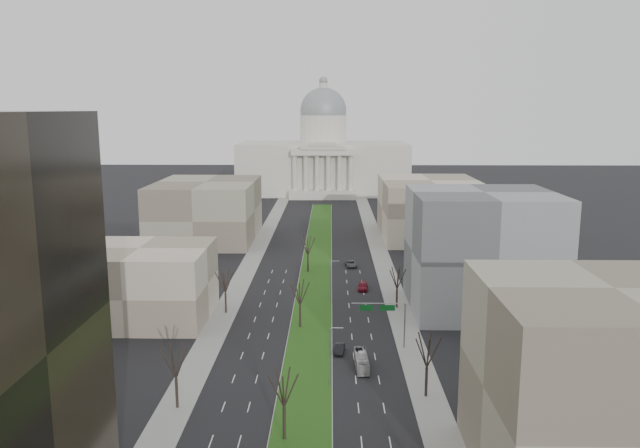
# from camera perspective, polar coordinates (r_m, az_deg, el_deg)

# --- Properties ---
(ground) EXTENTS (600.00, 600.00, 0.00)m
(ground) POSITION_cam_1_polar(r_m,az_deg,el_deg) (155.91, -0.38, -4.43)
(ground) COLOR black
(ground) RESTS_ON ground
(median) EXTENTS (8.00, 222.03, 0.20)m
(median) POSITION_cam_1_polar(r_m,az_deg,el_deg) (154.91, -0.38, -4.49)
(median) COLOR #999993
(median) RESTS_ON ground
(sidewalk_left) EXTENTS (5.00, 330.00, 0.15)m
(sidewalk_left) POSITION_cam_1_polar(r_m,az_deg,el_deg) (133.53, -8.22, -7.09)
(sidewalk_left) COLOR gray
(sidewalk_left) RESTS_ON ground
(sidewalk_right) EXTENTS (5.00, 330.00, 0.15)m
(sidewalk_right) POSITION_cam_1_polar(r_m,az_deg,el_deg) (132.58, 7.01, -7.19)
(sidewalk_right) COLOR gray
(sidewalk_right) RESTS_ON ground
(capitol) EXTENTS (80.00, 46.00, 55.00)m
(capitol) POSITION_cam_1_polar(r_m,az_deg,el_deg) (301.14, 0.30, 5.97)
(capitol) COLOR beige
(capitol) RESTS_ON ground
(building_beige_left) EXTENTS (26.00, 22.00, 14.00)m
(building_beige_left) POSITION_cam_1_polar(r_m,az_deg,el_deg) (125.72, -16.05, -5.23)
(building_beige_left) COLOR gray
(building_beige_left) RESTS_ON ground
(building_tan_right) EXTENTS (26.00, 24.00, 22.00)m
(building_tan_right) POSITION_cam_1_polar(r_m,az_deg,el_deg) (75.07, 24.65, -13.41)
(building_tan_right) COLOR #7B6F5E
(building_tan_right) RESTS_ON ground
(building_grey_right) EXTENTS (28.00, 26.00, 24.00)m
(building_grey_right) POSITION_cam_1_polar(r_m,az_deg,el_deg) (129.42, 14.55, -2.42)
(building_grey_right) COLOR #5B5E60
(building_grey_right) RESTS_ON ground
(building_far_left) EXTENTS (30.00, 40.00, 18.00)m
(building_far_left) POSITION_cam_1_polar(r_m,az_deg,el_deg) (196.95, -10.33, 1.23)
(building_far_left) COLOR #7B6F5E
(building_far_left) RESTS_ON ground
(building_far_right) EXTENTS (30.00, 40.00, 18.00)m
(building_far_right) POSITION_cam_1_polar(r_m,az_deg,el_deg) (200.54, 9.98, 1.41)
(building_far_right) COLOR gray
(building_far_right) RESTS_ON ground
(tree_left_mid) EXTENTS (5.40, 5.40, 9.72)m
(tree_left_mid) POSITION_cam_1_polar(r_m,az_deg,el_deg) (87.83, -13.09, -12.00)
(tree_left_mid) COLOR black
(tree_left_mid) RESTS_ON ground
(tree_left_far) EXTENTS (5.28, 5.28, 9.50)m
(tree_left_far) POSITION_cam_1_polar(r_m,az_deg,el_deg) (124.95, -8.67, -5.10)
(tree_left_far) COLOR black
(tree_left_far) RESTS_ON ground
(tree_right_mid) EXTENTS (5.52, 5.52, 9.94)m
(tree_right_mid) POSITION_cam_1_polar(r_m,az_deg,el_deg) (90.00, 9.79, -11.21)
(tree_right_mid) COLOR black
(tree_right_mid) RESTS_ON ground
(tree_right_far) EXTENTS (5.04, 5.04, 9.07)m
(tree_right_far) POSITION_cam_1_polar(r_m,az_deg,el_deg) (127.86, 7.08, -4.84)
(tree_right_far) COLOR black
(tree_right_far) RESTS_ON ground
(tree_median_a) EXTENTS (5.40, 5.40, 9.72)m
(tree_median_a) POSITION_cam_1_polar(r_m,az_deg,el_deg) (78.23, -3.33, -14.64)
(tree_median_a) COLOR black
(tree_median_a) RESTS_ON ground
(tree_median_b) EXTENTS (5.40, 5.40, 9.72)m
(tree_median_b) POSITION_cam_1_polar(r_m,az_deg,el_deg) (115.61, -1.85, -6.19)
(tree_median_b) COLOR black
(tree_median_b) RESTS_ON ground
(tree_median_c) EXTENTS (5.40, 5.40, 9.72)m
(tree_median_c) POSITION_cam_1_polar(r_m,az_deg,el_deg) (154.31, -1.12, -1.91)
(tree_median_c) COLOR black
(tree_median_c) RESTS_ON ground
(streetlamp_median_b) EXTENTS (1.90, 0.20, 9.16)m
(streetlamp_median_b) POSITION_cam_1_polar(r_m,az_deg,el_deg) (92.63, 1.03, -11.97)
(streetlamp_median_b) COLOR gray
(streetlamp_median_b) RESTS_ON ground
(streetlamp_median_c) EXTENTS (1.90, 0.20, 9.16)m
(streetlamp_median_c) POSITION_cam_1_polar(r_m,az_deg,el_deg) (130.49, 1.02, -5.23)
(streetlamp_median_c) COLOR gray
(streetlamp_median_c) RESTS_ON ground
(mast_arm_signs) EXTENTS (9.12, 0.24, 8.09)m
(mast_arm_signs) POSITION_cam_1_polar(r_m,az_deg,el_deg) (106.70, 6.31, -8.20)
(mast_arm_signs) COLOR gray
(mast_arm_signs) RESTS_ON ground
(car_black) EXTENTS (1.96, 4.45, 1.42)m
(car_black) POSITION_cam_1_polar(r_m,az_deg,el_deg) (106.25, 1.81, -11.32)
(car_black) COLOR black
(car_black) RESTS_ON ground
(car_red) EXTENTS (2.55, 5.39, 1.52)m
(car_red) POSITION_cam_1_polar(r_m,az_deg,el_deg) (141.36, 3.95, -5.72)
(car_red) COLOR maroon
(car_red) RESTS_ON ground
(car_grey_far) EXTENTS (3.29, 5.82, 1.53)m
(car_grey_far) POSITION_cam_1_polar(r_m,az_deg,el_deg) (161.35, 2.84, -3.65)
(car_grey_far) COLOR #4E5256
(car_grey_far) RESTS_ON ground
(box_van) EXTENTS (2.16, 8.11, 2.24)m
(box_van) POSITION_cam_1_polar(r_m,az_deg,el_deg) (100.69, 3.81, -12.36)
(box_van) COLOR silver
(box_van) RESTS_ON ground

